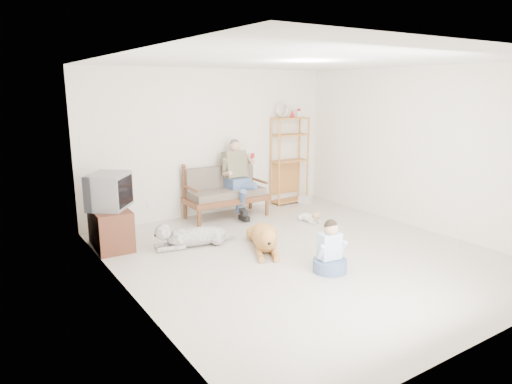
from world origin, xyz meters
TOP-DOWN VIEW (x-y plane):
  - floor at (0.00, 0.00)m, footprint 5.50×5.50m
  - ceiling at (0.00, 0.00)m, footprint 5.50×5.50m
  - wall_back at (0.00, 2.75)m, footprint 5.00×0.00m
  - wall_front at (0.00, -2.75)m, footprint 5.00×0.00m
  - wall_left at (-2.50, 0.00)m, footprint 0.00×5.50m
  - wall_right at (2.50, 0.00)m, footprint 0.00×5.50m
  - loveseat at (0.05, 2.38)m, footprint 1.52×0.73m
  - man at (0.26, 2.19)m, footprint 0.54×0.78m
  - etagere at (1.68, 2.55)m, footprint 0.79×0.34m
  - book_stack at (1.93, 2.34)m, footprint 0.28×0.24m
  - tv_stand at (-2.23, 1.83)m, footprint 0.54×0.92m
  - crt_tv at (-2.19, 1.84)m, footprint 0.79×0.81m
  - wall_outlet at (-1.25, 2.73)m, footprint 0.12×0.02m
  - golden_retriever at (-0.33, 0.49)m, footprint 0.79×1.35m
  - shaggy_dog at (-1.22, 1.20)m, footprint 1.37×0.47m
  - terrier at (1.13, 1.20)m, footprint 0.21×0.58m
  - child at (-0.09, -0.67)m, footprint 0.45×0.45m

SIDE VIEW (x-z plane):
  - floor at x=0.00m, z-range 0.00..0.00m
  - book_stack at x=1.93m, z-range 0.00..0.15m
  - terrier at x=1.13m, z-range -0.02..0.20m
  - shaggy_dog at x=-1.22m, z-range -0.04..0.36m
  - golden_retriever at x=-0.33m, z-range -0.04..0.40m
  - child at x=-0.09m, z-range -0.10..0.60m
  - wall_outlet at x=-1.25m, z-range 0.26..0.34m
  - tv_stand at x=-2.23m, z-range 0.00..0.60m
  - loveseat at x=0.05m, z-range 0.01..0.96m
  - man at x=0.26m, z-range 0.03..1.29m
  - crt_tv at x=-2.19m, z-range 0.60..1.13m
  - etagere at x=1.68m, z-range -0.13..1.95m
  - wall_left at x=-2.50m, z-range -1.40..4.10m
  - wall_right at x=2.50m, z-range -1.40..4.10m
  - wall_back at x=0.00m, z-range -1.15..3.85m
  - wall_front at x=0.00m, z-range -1.15..3.85m
  - ceiling at x=0.00m, z-range 2.70..2.70m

